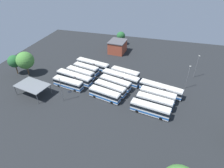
{
  "coord_description": "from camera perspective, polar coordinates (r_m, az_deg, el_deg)",
  "views": [
    {
      "loc": [
        -14.4,
        55.26,
        39.39
      ],
      "look_at": [
        1.41,
        0.44,
        1.52
      ],
      "focal_mm": 30.42,
      "sensor_mm": 36.0,
      "label": 1
    }
  ],
  "objects": [
    {
      "name": "bus_row0_slot3",
      "position": [
        61.27,
        12.63,
        -5.19
      ],
      "size": [
        11.69,
        4.6,
        3.49
      ],
      "color": "silver",
      "rests_on": "ground_plane"
    },
    {
      "name": "puddle_back_corner",
      "position": [
        72.24,
        13.85,
        -0.57
      ],
      "size": [
        3.25,
        3.25,
        0.01
      ],
      "primitive_type": "cylinder",
      "color": "black",
      "rests_on": "ground_plane"
    },
    {
      "name": "bus_row1_slot2",
      "position": [
        68.44,
        0.99,
        0.3
      ],
      "size": [
        12.09,
        5.63,
        3.49
      ],
      "color": "silver",
      "rests_on": "ground_plane"
    },
    {
      "name": "maintenance_shelter",
      "position": [
        69.33,
        -22.87,
        -0.39
      ],
      "size": [
        11.93,
        8.88,
        3.84
      ],
      "color": "slate",
      "rests_on": "ground_plane"
    },
    {
      "name": "lamp_post_by_building",
      "position": [
        79.73,
        24.06,
        5.02
      ],
      "size": [
        0.56,
        0.28,
        9.36
      ],
      "color": "slate",
      "rests_on": "ground_plane"
    },
    {
      "name": "bus_row1_slot0",
      "position": [
        74.38,
        3.91,
        3.17
      ],
      "size": [
        11.55,
        5.14,
        3.49
      ],
      "color": "silver",
      "rests_on": "ground_plane"
    },
    {
      "name": "bus_row1_slot4",
      "position": [
        62.85,
        -2.19,
        -3.14
      ],
      "size": [
        11.13,
        4.94,
        3.49
      ],
      "color": "silver",
      "rests_on": "ground_plane"
    },
    {
      "name": "puddle_centre_drain",
      "position": [
        72.16,
        11.71,
        -0.3
      ],
      "size": [
        2.21,
        2.21,
        0.01
      ],
      "primitive_type": "cylinder",
      "color": "black",
      "rests_on": "ground_plane"
    },
    {
      "name": "bus_row1_slot3",
      "position": [
        65.58,
        -0.55,
        -1.36
      ],
      "size": [
        11.73,
        5.5,
        3.49
      ],
      "color": "silver",
      "rests_on": "ground_plane"
    },
    {
      "name": "lamp_post_near_entrance",
      "position": [
        71.33,
        21.8,
        2.11
      ],
      "size": [
        0.56,
        0.28,
        9.11
      ],
      "color": "slate",
      "rests_on": "ground_plane"
    },
    {
      "name": "puddle_near_shelter",
      "position": [
        68.82,
        -12.51,
        -2.26
      ],
      "size": [
        1.49,
        1.49,
        0.01
      ],
      "primitive_type": "cylinder",
      "color": "black",
      "rests_on": "ground_plane"
    },
    {
      "name": "bus_row0_slot1",
      "position": [
        67.37,
        14.45,
        -1.51
      ],
      "size": [
        14.95,
        6.0,
        3.49
      ],
      "color": "silver",
      "rests_on": "ground_plane"
    },
    {
      "name": "tree_north_edge",
      "position": [
        81.51,
        -24.65,
        6.47
      ],
      "size": [
        6.77,
        6.77,
        9.73
      ],
      "color": "brown",
      "rests_on": "ground_plane"
    },
    {
      "name": "puddle_between_rows",
      "position": [
        76.34,
        -2.48,
        2.48
      ],
      "size": [
        1.65,
        1.65,
        0.01
      ],
      "primitive_type": "cylinder",
      "color": "black",
      "rests_on": "ground_plane"
    },
    {
      "name": "lamp_post_far_corner",
      "position": [
        62.4,
        -15.06,
        -1.34
      ],
      "size": [
        0.56,
        0.28,
        8.88
      ],
      "color": "slate",
      "rests_on": "ground_plane"
    },
    {
      "name": "bus_row1_slot1",
      "position": [
        71.55,
        2.61,
        1.89
      ],
      "size": [
        14.93,
        6.18,
        3.49
      ],
      "color": "silver",
      "rests_on": "ground_plane"
    },
    {
      "name": "ground_plane",
      "position": [
        69.37,
        1.22,
        -1.03
      ],
      "size": [
        109.55,
        109.55,
        0.0
      ],
      "primitive_type": "plane",
      "color": "black"
    },
    {
      "name": "puddle_front_lane",
      "position": [
        72.25,
        -4.01,
        0.44
      ],
      "size": [
        2.16,
        2.16,
        0.01
      ],
      "primitive_type": "cylinder",
      "color": "black",
      "rests_on": "ground_plane"
    },
    {
      "name": "bus_row2_slot2",
      "position": [
        75.4,
        -9.49,
        3.21
      ],
      "size": [
        12.0,
        5.28,
        3.49
      ],
      "color": "silver",
      "rests_on": "ground_plane"
    },
    {
      "name": "tree_south_edge",
      "position": [
        104.47,
        2.69,
        14.24
      ],
      "size": [
        4.52,
        4.52,
        7.14
      ],
      "color": "brown",
      "rests_on": "ground_plane"
    },
    {
      "name": "bus_row2_slot1",
      "position": [
        78.16,
        -7.79,
        4.53
      ],
      "size": [
        11.12,
        4.98,
        3.49
      ],
      "color": "silver",
      "rests_on": "ground_plane"
    },
    {
      "name": "bus_row2_slot0",
      "position": [
        80.98,
        -5.81,
        5.77
      ],
      "size": [
        14.97,
        5.66,
        3.49
      ],
      "color": "silver",
      "rests_on": "ground_plane"
    },
    {
      "name": "bus_row2_slot3",
      "position": [
        73.04,
        -11.24,
        1.93
      ],
      "size": [
        14.96,
        5.78,
        3.49
      ],
      "color": "silver",
      "rests_on": "ground_plane"
    },
    {
      "name": "bus_row0_slot2",
      "position": [
        64.16,
        13.54,
        -3.33
      ],
      "size": [
        11.89,
        4.75,
        3.49
      ],
      "color": "silver",
      "rests_on": "ground_plane"
    },
    {
      "name": "bus_row2_slot4",
      "position": [
        70.11,
        -13.04,
        0.22
      ],
      "size": [
        11.69,
        4.37,
        3.49
      ],
      "color": "silver",
      "rests_on": "ground_plane"
    },
    {
      "name": "bus_row0_slot4",
      "position": [
        58.23,
        11.38,
        -7.39
      ],
      "size": [
        12.11,
        4.55,
        3.49
      ],
      "color": "silver",
      "rests_on": "ground_plane"
    },
    {
      "name": "tree_east_edge",
      "position": [
        84.48,
        -27.33,
        6.07
      ],
      "size": [
        4.9,
        4.9,
        8.04
      ],
      "color": "brown",
      "rests_on": "ground_plane"
    },
    {
      "name": "depot_building",
      "position": [
        95.61,
        1.65,
        11.17
      ],
      "size": [
        8.44,
        9.6,
        5.92
      ],
      "color": "#99422D",
      "rests_on": "ground_plane"
    }
  ]
}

